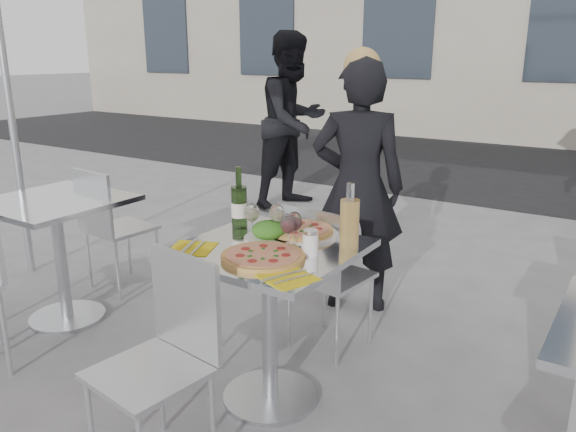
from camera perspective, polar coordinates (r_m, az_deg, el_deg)
The scene contains 21 objects.
ground at distance 2.75m, azimuth -1.80°, elevation -18.02°, with size 80.00×80.00×0.00m, color slate.
street_asphalt at distance 8.60m, azimuth 23.89°, elevation 4.42°, with size 24.00×5.00×0.00m, color black.
main_table at distance 2.49m, azimuth -1.91°, elevation -7.70°, with size 0.72×0.72×0.75m.
side_table_left at distance 3.52m, azimuth -22.34°, elevation -1.71°, with size 0.72×0.72×0.75m.
chair_far at distance 2.92m, azimuth 3.42°, elevation -5.20°, with size 0.41×0.42×0.82m.
chair_near at distance 2.21m, azimuth -12.26°, elevation -12.71°, with size 0.42×0.43×0.83m.
side_chair_lfar at distance 3.87m, azimuth -17.76°, elevation -0.39°, with size 0.41×0.42×0.84m.
woman_diner at distance 3.42m, azimuth 7.12°, elevation 2.86°, with size 0.56×0.37×1.53m, color black.
pedestrian_a at distance 5.81m, azimuth 0.53°, elevation 9.63°, with size 0.86×0.67×1.77m, color black.
pizza_near at distance 2.27m, azimuth -2.55°, elevation -4.10°, with size 0.34×0.34×0.02m.
pizza_far at distance 2.56m, azimuth 1.36°, elevation -1.58°, with size 0.33×0.33×0.03m.
salad_plate at distance 2.49m, azimuth -1.98°, elevation -1.61°, with size 0.22×0.22×0.09m.
wine_bottle at distance 2.64m, azimuth -4.99°, elevation 1.15°, with size 0.07×0.08×0.29m.
carafe at distance 2.34m, azimuth 6.26°, elevation -0.78°, with size 0.08×0.08×0.29m.
sugar_shaker at distance 2.30m, azimuth 2.31°, elevation -2.72°, with size 0.06×0.06×0.11m.
wineglass_white_a at distance 2.51m, azimuth -3.70°, elevation 0.22°, with size 0.07×0.07×0.16m.
wineglass_white_b at distance 2.49m, azimuth -1.14°, elevation 0.17°, with size 0.07×0.07×0.16m.
wineglass_red_a at distance 2.34m, azimuth 0.04°, elevation -0.93°, with size 0.07×0.07×0.16m.
wineglass_red_b at distance 2.37m, azimuth 0.64°, elevation -0.69°, with size 0.07×0.07×0.16m.
napkin_left at distance 2.42m, azimuth -9.72°, elevation -3.19°, with size 0.24×0.24×0.01m.
napkin_right at distance 2.08m, azimuth 0.00°, elevation -6.24°, with size 0.23×0.23×0.01m.
Camera 1 is at (1.31, -1.86, 1.55)m, focal length 35.00 mm.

